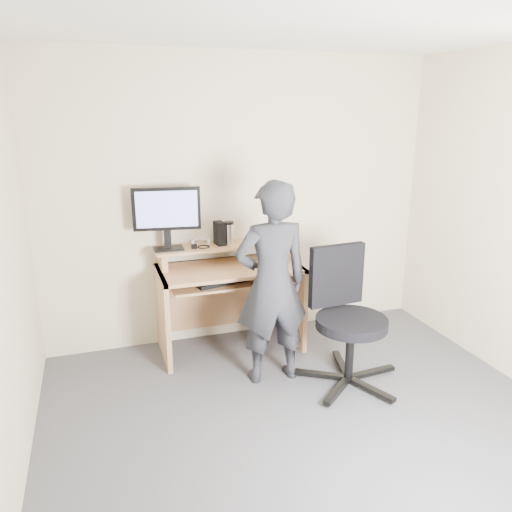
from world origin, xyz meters
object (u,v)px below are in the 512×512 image
office_chair (346,312)px  person (272,284)px  desk (228,286)px  monitor (167,213)px

office_chair → person: bearing=156.0°
desk → person: 0.73m
desk → person: person is taller
office_chair → person: size_ratio=0.65×
office_chair → person: 0.61m
person → office_chair: bearing=160.2°
desk → monitor: monitor is taller
office_chair → desk: bearing=124.7°
desk → person: (0.17, -0.67, 0.23)m
monitor → office_chair: monitor is taller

